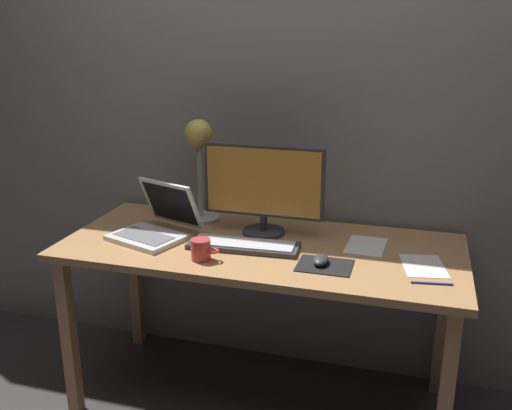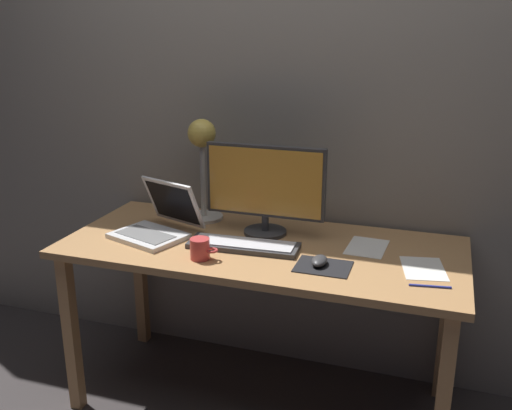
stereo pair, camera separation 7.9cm
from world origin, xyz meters
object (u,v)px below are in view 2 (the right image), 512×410
Objects in this scene: pen at (430,286)px; coffee_mug at (200,249)px; keyboard_main at (243,245)px; laptop at (160,220)px; desk_lamp at (202,152)px; monitor at (265,186)px; mouse at (319,261)px.

coffee_mug is at bearing -178.64° from pen.
keyboard_main is 4.09× the size of coffee_mug.
laptop is 0.83× the size of desk_lamp.
monitor is 4.61× the size of coffee_mug.
desk_lamp is 1.13m from pen.
pen is (0.83, 0.02, -0.04)m from coffee_mug.
coffee_mug is (0.27, -0.20, -0.02)m from laptop.
laptop is 1.12m from pen.
keyboard_main is (-0.03, -0.18, -0.20)m from monitor.
monitor is at bearing 138.36° from mouse.
coffee_mug is at bearing -126.95° from keyboard_main.
monitor is 0.46m from laptop.
mouse is at bearing -9.56° from laptop.
mouse reaches higher than pen.
mouse is 0.45m from coffee_mug.
monitor is 0.43m from mouse.
monitor is 5.26× the size of mouse.
keyboard_main is 3.19× the size of pen.
monitor is 1.33× the size of laptop.
desk_lamp is 4.16× the size of coffee_mug.
monitor is 0.35m from desk_lamp.
laptop is 3.47× the size of coffee_mug.
coffee_mug is 0.83m from pen.
desk_lamp is 0.77m from mouse.
mouse is at bearing -30.12° from desk_lamp.
keyboard_main is at bearing 169.34° from pen.
monitor reaches higher than pen.
keyboard_main is 0.39m from laptop.
desk_lamp reaches higher than mouse.
desk_lamp is at bearing 111.81° from coffee_mug.
monitor is 1.13× the size of keyboard_main.
pen is at bearing -24.83° from monitor.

